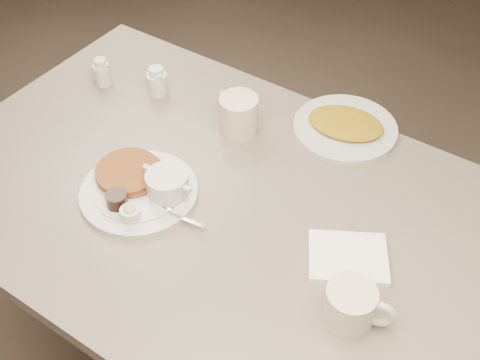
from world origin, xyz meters
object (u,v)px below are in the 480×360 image
Objects in this scene: coffee_mug_near at (352,306)px; creamer_right at (157,81)px; creamer_left at (102,73)px; diner_table at (236,253)px; coffee_mug_far at (238,114)px; main_plate at (142,187)px; hash_plate at (345,127)px.

creamer_right is at bearing 155.11° from coffee_mug_near.
creamer_left is at bearing 161.81° from coffee_mug_near.
coffee_mug_far reaches higher than diner_table.
coffee_mug_far is at bearing 6.49° from creamer_left.
main_plate is 2.20× the size of coffee_mug_far.
creamer_right is at bearing 178.78° from coffee_mug_far.
diner_table is 0.29m from main_plate.
coffee_mug_far is 0.27m from creamer_right.
creamer_right is at bearing 19.45° from creamer_left.
creamer_left is (-0.58, 0.18, 0.21)m from diner_table.
diner_table is 4.46× the size of main_plate.
creamer_right is 0.25× the size of hash_plate.
coffee_mug_near is at bearing -3.80° from main_plate.
creamer_left is 0.25× the size of hash_plate.
main_plate is 2.26× the size of coffee_mug_near.
creamer_left is (-0.93, 0.30, -0.01)m from coffee_mug_near.
hash_plate is at bearing 32.56° from coffee_mug_far.
creamer_right reaches higher than hash_plate.
coffee_mug_near is 0.61m from coffee_mug_far.
creamer_left is 0.69m from hash_plate.
coffee_mug_near reaches higher than hash_plate.
main_plate is 0.46m from creamer_left.
diner_table is at bearing -29.33° from creamer_right.
hash_plate is (0.29, 0.47, -0.01)m from main_plate.
coffee_mug_near is 0.85m from creamer_right.
hash_plate is at bearing 15.84° from creamer_right.
main_plate is at bearing -121.52° from hash_plate.
main_plate is 1.07× the size of hash_plate.
creamer_right reaches higher than diner_table.
diner_table is 4.76× the size of hash_plate.
coffee_mug_near reaches higher than diner_table.
creamer_left is (-0.43, -0.05, -0.01)m from coffee_mug_far.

